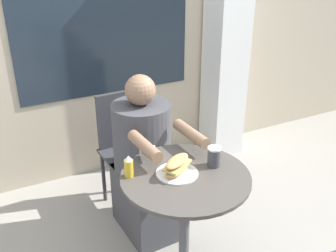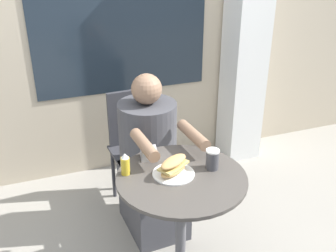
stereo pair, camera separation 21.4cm
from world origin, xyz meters
name	(u,v)px [view 1 (the left image)]	position (x,y,z in m)	size (l,w,h in m)	color
storefront_wall	(93,6)	(0.00, 1.47, 1.40)	(8.00, 0.09, 2.80)	#B7A88E
lattice_pillar	(228,25)	(1.09, 1.25, 1.20)	(0.30, 0.30, 2.40)	silver
cafe_table	(185,206)	(0.00, 0.00, 0.54)	(0.69, 0.69, 0.73)	#47423D
diner_chair	(125,140)	(0.00, 0.90, 0.52)	(0.40, 0.40, 0.87)	#333338
seated_diner	(146,168)	(0.01, 0.55, 0.47)	(0.40, 0.69, 1.11)	#424247
sandwich_on_plate	(177,167)	(-0.03, 0.03, 0.77)	(0.23, 0.23, 0.10)	white
drink_cup	(214,157)	(0.18, 0.01, 0.79)	(0.07, 0.07, 0.11)	#424247
napkin_box	(149,154)	(-0.10, 0.24, 0.76)	(0.11, 0.11, 0.06)	silver
condiment_bottle	(129,166)	(-0.27, 0.12, 0.79)	(0.05, 0.05, 0.12)	gold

